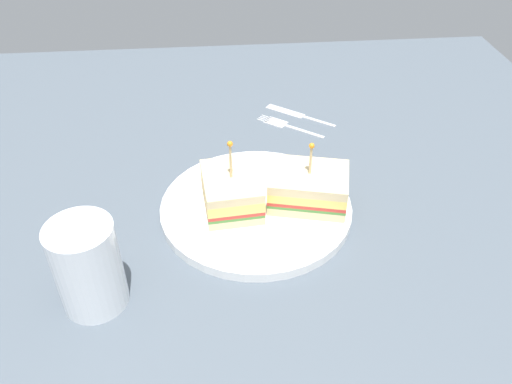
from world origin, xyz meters
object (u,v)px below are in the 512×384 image
drink_glass (89,270)px  fork (283,124)px  sandwich_half_front (308,185)px  sandwich_half_back (232,193)px  plate (256,208)px  knife (296,114)px

drink_glass → fork: 43.02cm
sandwich_half_front → sandwich_half_back: 9.87cm
sandwich_half_front → fork: size_ratio=1.10×
sandwich_half_front → sandwich_half_back: sandwich_half_back is taller
sandwich_half_front → drink_glass: drink_glass is taller
sandwich_half_back → plate: bearing=97.0°
fork → knife: size_ratio=0.94×
plate → sandwich_half_back: sandwich_half_back is taller
plate → drink_glass: size_ratio=2.37×
drink_glass → fork: (-34.68, 25.05, -4.54)cm
sandwich_half_front → knife: bearing=174.3°
sandwich_half_back → sandwich_half_front: bearing=94.8°
plate → fork: bearing=163.2°
sandwich_half_back → knife: size_ratio=0.90×
sandwich_half_front → knife: size_ratio=1.03×
drink_glass → knife: drink_glass is taller
plate → fork: plate is taller
plate → sandwich_half_front: 7.36cm
drink_glass → fork: bearing=144.2°
sandwich_half_front → drink_glass: 28.74cm
sandwich_half_front → drink_glass: (13.61, -25.29, 1.14)cm
sandwich_half_front → knife: (-24.24, 2.40, -3.39)cm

